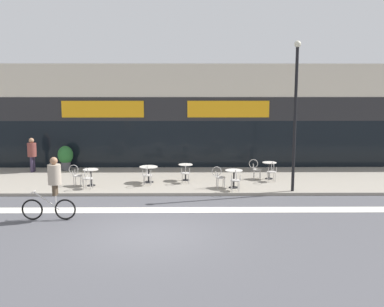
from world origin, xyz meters
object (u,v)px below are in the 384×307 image
cafe_chair_0_side (76,174)px  cafe_chair_4_near (272,170)px  bistro_table_1 (149,171)px  bistro_table_2 (186,169)px  cafe_chair_0_near (87,177)px  cyclist_0 (53,184)px  bistro_table_3 (234,175)px  bistro_table_4 (269,167)px  cafe_chair_4_side (255,168)px  cafe_chair_2_near (185,172)px  pedestrian_near_end (32,152)px  cafe_chair_3_side (219,176)px  lamp_post (295,107)px  cafe_chair_1_near (147,174)px  cafe_chair_3_near (235,179)px  planter_pot (65,157)px  bistro_table_0 (91,174)px

cafe_chair_0_side → cafe_chair_4_near: 8.45m
bistro_table_1 → bistro_table_2: (1.62, 0.40, 0.00)m
cafe_chair_0_near → cyclist_0: size_ratio=0.43×
cafe_chair_0_side → bistro_table_2: bearing=13.3°
bistro_table_3 → bistro_table_1: bearing=164.0°
bistro_table_4 → cafe_chair_4_near: bearing=-89.4°
bistro_table_3 → cyclist_0: (-6.28, -3.99, 0.53)m
cafe_chair_4_side → bistro_table_2: bearing=-170.2°
cafe_chair_2_near → pedestrian_near_end: size_ratio=0.54×
bistro_table_4 → cafe_chair_3_side: bearing=-144.4°
cafe_chair_2_near → lamp_post: bearing=-109.1°
bistro_table_1 → cafe_chair_2_near: cafe_chair_2_near is taller
cafe_chair_4_near → pedestrian_near_end: (-11.29, 2.36, 0.48)m
cafe_chair_1_near → cafe_chair_4_near: size_ratio=1.00×
lamp_post → cafe_chair_0_near: bearing=177.3°
bistro_table_4 → cafe_chair_3_near: 2.94m
cafe_chair_2_near → bistro_table_4: bearing=-77.6°
cyclist_0 → bistro_table_4: bearing=-145.1°
lamp_post → pedestrian_near_end: size_ratio=3.54×
bistro_table_4 → cafe_chair_1_near: bearing=-166.5°
planter_pot → lamp_post: size_ratio=0.21×
cafe_chair_1_near → cafe_chair_2_near: same height
cafe_chair_4_side → planter_pot: bearing=171.4°
cafe_chair_4_near → pedestrian_near_end: bearing=73.5°
cafe_chair_3_near → cyclist_0: 7.15m
pedestrian_near_end → bistro_table_1: bearing=-7.1°
bistro_table_1 → cafe_chair_3_side: cafe_chair_3_side is taller
cafe_chair_2_near → cafe_chair_3_side: 1.62m
cafe_chair_3_side → cafe_chair_2_near: bearing=140.5°
bistro_table_2 → lamp_post: 5.57m
bistro_table_1 → cafe_chair_4_near: cafe_chair_4_near is taller
bistro_table_1 → lamp_post: bearing=-15.4°
bistro_table_4 → cafe_chair_1_near: size_ratio=0.85×
pedestrian_near_end → cafe_chair_3_side: bearing=-6.2°
cafe_chair_0_side → cyclist_0: cyclist_0 is taller
bistro_table_3 → pedestrian_near_end: bearing=160.1°
cafe_chair_4_near → bistro_table_4: bearing=-4.1°
bistro_table_1 → cafe_chair_4_near: (5.41, 0.05, 0.01)m
cafe_chair_0_near → pedestrian_near_end: (-3.48, 3.66, 0.48)m
cafe_chair_1_near → cafe_chair_0_side: bearing=93.4°
cafe_chair_1_near → lamp_post: bearing=-96.2°
pedestrian_near_end → cafe_chair_2_near: bearing=-4.2°
cafe_chair_4_side → cafe_chair_0_side: bearing=-165.7°
cafe_chair_1_near → bistro_table_2: bearing=-54.1°
cafe_chair_4_side → pedestrian_near_end: size_ratio=0.54×
cafe_chair_4_near → pedestrian_near_end: pedestrian_near_end is taller
bistro_table_0 → cafe_chair_0_side: bearing=179.9°
bistro_table_4 → cafe_chair_4_near: (0.01, -0.63, -0.02)m
bistro_table_3 → planter_pot: bearing=154.0°
bistro_table_1 → cyclist_0: cyclist_0 is taller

